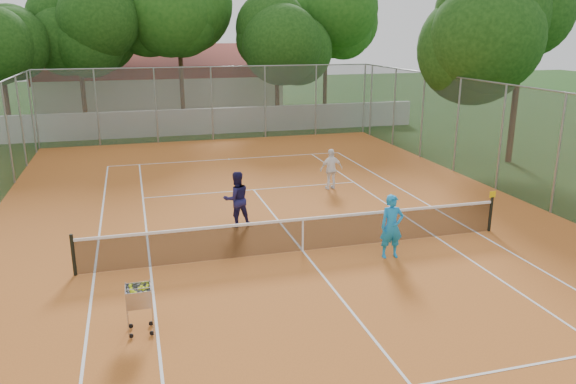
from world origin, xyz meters
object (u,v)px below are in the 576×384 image
object	(u,v)px
clubhouse	(161,82)
ball_hopper	(139,308)
tennis_net	(303,234)
player_far_left	(237,199)
player_near	(392,226)
player_far_right	(331,169)

from	to	relation	value
clubhouse	ball_hopper	bearing A→B (deg)	-94.29
tennis_net	clubhouse	bearing A→B (deg)	93.95
player_far_left	ball_hopper	size ratio (longest dim) A/B	1.60
player_near	ball_hopper	xyz separation A→B (m)	(-6.58, -2.24, -0.32)
tennis_net	clubhouse	distance (m)	29.12
tennis_net	player_near	bearing A→B (deg)	-25.75
player_near	player_far_right	bearing A→B (deg)	88.19
tennis_net	player_far_left	bearing A→B (deg)	117.86
player_near	player_far_left	bearing A→B (deg)	138.78
player_far_right	ball_hopper	bearing A→B (deg)	46.26
clubhouse	player_far_right	distance (m)	23.81
tennis_net	ball_hopper	size ratio (longest dim) A/B	10.93
tennis_net	player_near	world-z (taller)	player_near
player_near	player_far_left	distance (m)	5.02
player_near	player_far_left	size ratio (longest dim) A/B	1.00
player_far_right	ball_hopper	world-z (taller)	player_far_right
clubhouse	player_far_right	xyz separation A→B (m)	(4.90, -23.26, -1.40)
player_far_right	clubhouse	bearing A→B (deg)	-82.73
ball_hopper	tennis_net	bearing A→B (deg)	26.02
player_far_left	player_far_right	world-z (taller)	player_far_left
player_far_right	ball_hopper	xyz separation A→B (m)	(-7.33, -9.02, -0.24)
clubhouse	player_far_left	world-z (taller)	clubhouse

